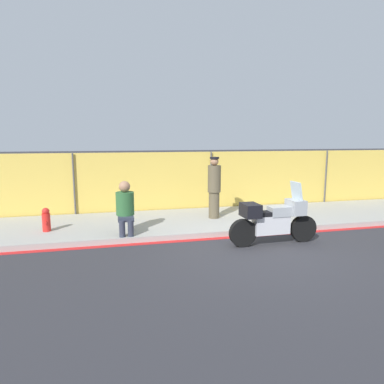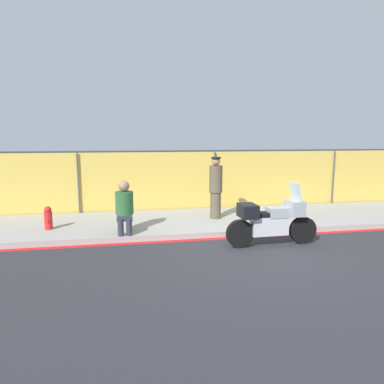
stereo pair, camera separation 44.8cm
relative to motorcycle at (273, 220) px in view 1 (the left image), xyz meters
The scene contains 8 objects.
ground_plane 0.76m from the motorcycle, 141.26° to the right, with size 120.00×120.00×0.00m, color #2D2D33.
sidewalk 2.36m from the motorcycle, 99.65° to the left, with size 31.90×2.94×0.14m.
curb_paint_stripe 0.99m from the motorcycle, 118.44° to the left, with size 31.90×0.18×0.01m.
storefront_fence 3.87m from the motorcycle, 95.76° to the left, with size 30.31×0.17×1.98m.
motorcycle is the anchor object (origin of this frame).
officer_standing 2.42m from the motorcycle, 107.74° to the left, with size 0.37×0.37×1.76m.
person_seated_on_curb 3.52m from the motorcycle, 159.08° to the left, with size 0.44×0.68×1.27m.
fire_hydrant 5.52m from the motorcycle, 160.24° to the left, with size 0.20×0.25×0.59m.
Camera 1 is at (-3.22, -6.69, 2.44)m, focal length 32.00 mm.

